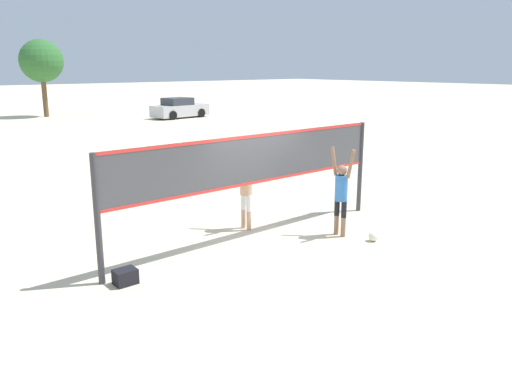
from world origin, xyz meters
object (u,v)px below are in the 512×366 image
(player_spiker, at_px, (341,191))
(gear_bag, at_px, (125,277))
(volleyball_net, at_px, (256,167))
(parked_car_near, at_px, (180,109))
(player_blocker, at_px, (246,185))
(tree_right_cluster, at_px, (41,61))
(volleyball, at_px, (373,236))

(player_spiker, xyz_separation_m, gear_bag, (-4.84, 0.71, -0.91))
(volleyball_net, xyz_separation_m, parked_car_near, (12.72, 23.86, -0.97))
(player_blocker, relative_size, tree_right_cluster, 0.36)
(gear_bag, height_order, parked_car_near, parked_car_near)
(player_blocker, distance_m, tree_right_cluster, 30.82)
(player_spiker, xyz_separation_m, volleyball, (0.27, -0.72, -0.93))
(player_blocker, xyz_separation_m, gear_bag, (-3.51, -0.99, -0.93))
(volleyball_net, bearing_deg, parked_car_near, 61.94)
(parked_car_near, xyz_separation_m, tree_right_cluster, (-7.27, 7.09, 3.39))
(player_blocker, bearing_deg, gear_bag, -74.22)
(volleyball, xyz_separation_m, tree_right_cluster, (3.56, 32.67, 3.95))
(volleyball_net, height_order, volleyball, volleyball_net)
(player_spiker, distance_m, parked_car_near, 27.22)
(player_spiker, distance_m, gear_bag, 4.97)
(player_spiker, relative_size, player_blocker, 0.98)
(volleyball_net, distance_m, parked_car_near, 27.05)
(volleyball_net, height_order, tree_right_cluster, tree_right_cluster)
(player_blocker, relative_size, gear_bag, 5.34)
(gear_bag, xyz_separation_m, tree_right_cluster, (8.67, 31.23, 3.92))
(player_blocker, height_order, parked_car_near, player_blocker)
(tree_right_cluster, bearing_deg, volleyball, -96.22)
(volleyball_net, bearing_deg, gear_bag, -174.96)
(volleyball_net, distance_m, volleyball, 2.97)
(player_spiker, bearing_deg, gear_bag, 81.61)
(player_spiker, bearing_deg, volleyball, -159.45)
(volleyball, bearing_deg, player_blocker, 123.24)
(volleyball_net, distance_m, player_blocker, 0.95)
(player_blocker, height_order, tree_right_cluster, tree_right_cluster)
(volleyball, xyz_separation_m, gear_bag, (-5.11, 1.44, 0.03))
(volleyball, bearing_deg, parked_car_near, 67.06)
(volleyball, xyz_separation_m, parked_car_near, (10.83, 25.58, 0.56))
(volleyball_net, bearing_deg, tree_right_cluster, 80.02)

